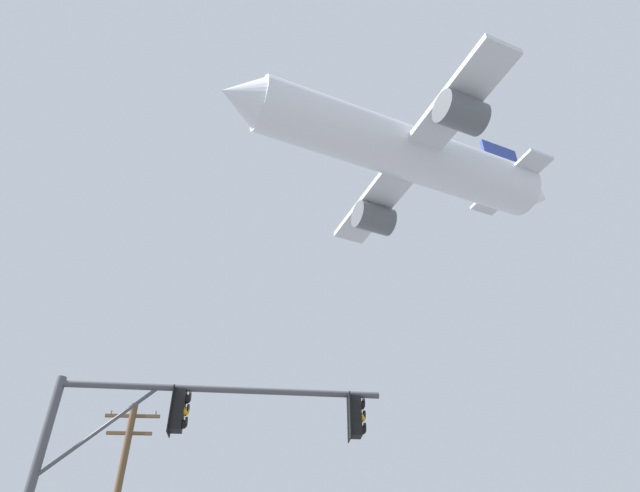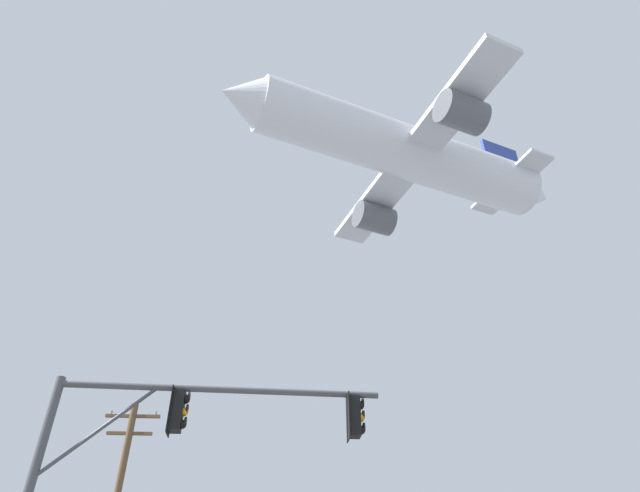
% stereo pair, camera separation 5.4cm
% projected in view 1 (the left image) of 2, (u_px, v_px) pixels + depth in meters
% --- Properties ---
extents(signal_pole_near, '(7.28, 0.65, 6.09)m').
position_uv_depth(signal_pole_near, '(168.00, 446.00, 11.60)').
color(signal_pole_near, '#4C4C51').
rests_on(signal_pole_near, ground).
extents(airplane, '(30.15, 23.29, 8.43)m').
position_uv_depth(airplane, '(403.00, 152.00, 45.27)').
color(airplane, white).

